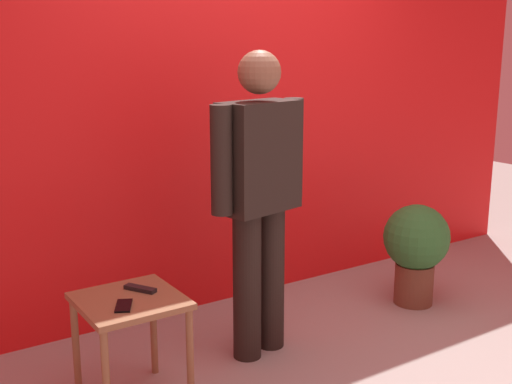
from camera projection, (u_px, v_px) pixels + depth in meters
The scene contains 7 objects.
ground_plane at pixel (376, 380), 3.38m from camera, with size 12.00×12.00×0.00m, color #9E9991.
back_wall_red at pixel (232, 106), 4.26m from camera, with size 5.45×0.12×2.64m, color red.
standing_person at pixel (259, 190), 3.49m from camera, with size 0.67×0.32×1.70m.
side_table at pixel (130, 316), 3.08m from camera, with size 0.48×0.48×0.55m.
cell_phone at pixel (124, 306), 2.95m from camera, with size 0.07×0.14×0.01m, color black.
tv_remote at pixel (140, 289), 3.15m from camera, with size 0.04×0.17×0.02m, color black.
potted_plant at pixel (416, 246), 4.30m from camera, with size 0.44×0.44×0.69m.
Camera 1 is at (-2.22, -2.22, 1.73)m, focal length 45.10 mm.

